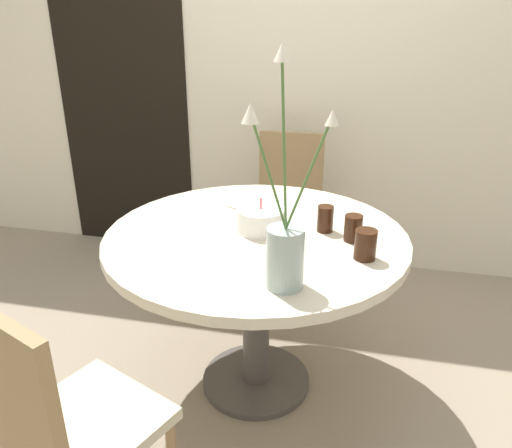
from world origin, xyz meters
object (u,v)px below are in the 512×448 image
at_px(birthday_cake, 261,219).
at_px(flower_vase, 284,242).
at_px(drink_glass_0, 325,219).
at_px(drink_glass_2, 365,245).
at_px(side_plate, 244,202).
at_px(chair_far_back, 59,420).
at_px(chair_near_front, 288,203).
at_px(drink_glass_1, 353,228).

xyz_separation_m(birthday_cake, flower_vase, (0.17, -0.42, 0.11)).
relative_size(birthday_cake, drink_glass_0, 1.87).
relative_size(drink_glass_0, drink_glass_2, 0.97).
bearing_deg(side_plate, chair_far_back, -101.28).
relative_size(flower_vase, drink_glass_2, 6.81).
distance_m(side_plate, drink_glass_2, 0.72).
bearing_deg(birthday_cake, drink_glass_0, 10.77).
xyz_separation_m(flower_vase, drink_glass_2, (0.25, 0.26, -0.10)).
xyz_separation_m(birthday_cake, side_plate, (-0.14, 0.28, -0.04)).
height_order(chair_far_back, side_plate, chair_far_back).
relative_size(chair_near_front, birthday_cake, 4.67).
xyz_separation_m(chair_near_front, drink_glass_2, (0.45, -1.08, 0.28)).
distance_m(birthday_cake, drink_glass_0, 0.26).
relative_size(drink_glass_0, drink_glass_1, 1.03).
relative_size(chair_far_back, drink_glass_0, 8.74).
xyz_separation_m(chair_far_back, side_plate, (0.24, 1.19, 0.23)).
height_order(chair_far_back, drink_glass_1, chair_far_back).
relative_size(flower_vase, drink_glass_1, 7.23).
bearing_deg(drink_glass_1, birthday_cake, 177.05).
bearing_deg(drink_glass_1, chair_near_front, 113.32).
distance_m(chair_near_front, drink_glass_2, 1.20).
distance_m(chair_far_back, drink_glass_0, 1.18).
relative_size(chair_near_front, drink_glass_2, 8.46).
bearing_deg(chair_far_back, drink_glass_2, -114.25).
bearing_deg(drink_glass_2, flower_vase, -134.33).
height_order(birthday_cake, drink_glass_2, birthday_cake).
bearing_deg(drink_glass_0, flower_vase, -100.63).
bearing_deg(side_plate, drink_glass_2, -38.68).
distance_m(chair_near_front, drink_glass_1, 1.05).
xyz_separation_m(side_plate, drink_glass_2, (0.56, -0.45, 0.05)).
bearing_deg(birthday_cake, flower_vase, -68.51).
bearing_deg(birthday_cake, chair_near_front, 92.02).
distance_m(birthday_cake, flower_vase, 0.47).
relative_size(chair_far_back, side_plate, 5.19).
distance_m(chair_near_front, birthday_cake, 0.95).
height_order(flower_vase, drink_glass_1, flower_vase).
xyz_separation_m(chair_near_front, drink_glass_1, (0.40, -0.93, 0.27)).
height_order(birthday_cake, side_plate, birthday_cake).
distance_m(flower_vase, drink_glass_0, 0.49).
relative_size(chair_near_front, side_plate, 5.19).
distance_m(chair_far_back, birthday_cake, 1.02).
distance_m(chair_near_front, drink_glass_0, 0.95).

